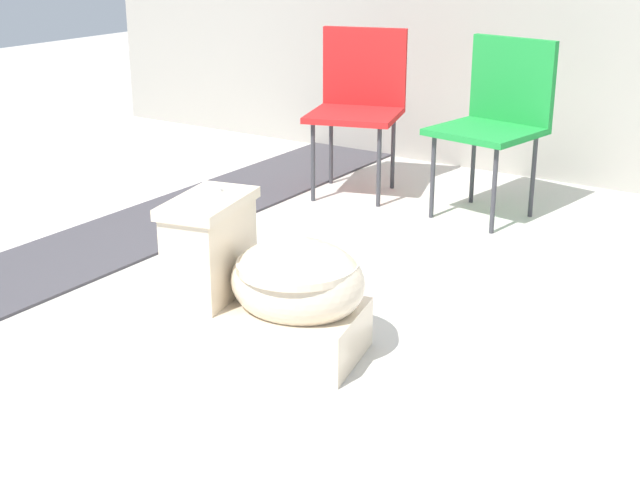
% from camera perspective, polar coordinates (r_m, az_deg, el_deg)
% --- Properties ---
extents(ground_plane, '(14.00, 14.00, 0.00)m').
position_cam_1_polar(ground_plane, '(3.14, -3.14, -5.57)').
color(ground_plane, beige).
extents(gravel_strip, '(0.56, 8.00, 0.01)m').
position_cam_1_polar(gravel_strip, '(4.18, -11.44, 0.62)').
color(gravel_strip, '#423F44').
rests_on(gravel_strip, ground).
extents(toilet, '(0.69, 0.50, 0.52)m').
position_cam_1_polar(toilet, '(2.89, -3.21, -3.16)').
color(toilet, beige).
rests_on(toilet, ground).
extents(folding_chair_left, '(0.55, 0.55, 0.83)m').
position_cam_1_polar(folding_chair_left, '(4.64, 2.54, 9.35)').
color(folding_chair_left, red).
rests_on(folding_chair_left, ground).
extents(folding_chair_middle, '(0.51, 0.51, 0.83)m').
position_cam_1_polar(folding_chair_middle, '(4.33, 11.37, 8.23)').
color(folding_chair_middle, '#1E8C38').
rests_on(folding_chair_middle, ground).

